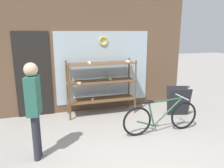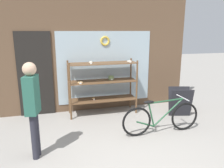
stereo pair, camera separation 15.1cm
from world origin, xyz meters
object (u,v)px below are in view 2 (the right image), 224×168
Objects in this scene: pedestrian at (32,103)px; sandwich_board at (180,102)px; display_case at (103,82)px; bicycle at (161,118)px.

sandwich_board is at bearing -61.12° from pedestrian.
pedestrian is (-1.55, -1.71, 0.13)m from display_case.
pedestrian is (-2.47, -0.27, 0.62)m from bicycle.
bicycle reaches higher than sandwich_board.
bicycle is 2.39× the size of sandwich_board.
sandwich_board is (1.83, -0.70, -0.47)m from display_case.
display_case is at bearing 173.79° from sandwich_board.
pedestrian is at bearing -174.01° from bicycle.
bicycle is 1.05× the size of pedestrian.
display_case is 2.32m from pedestrian.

